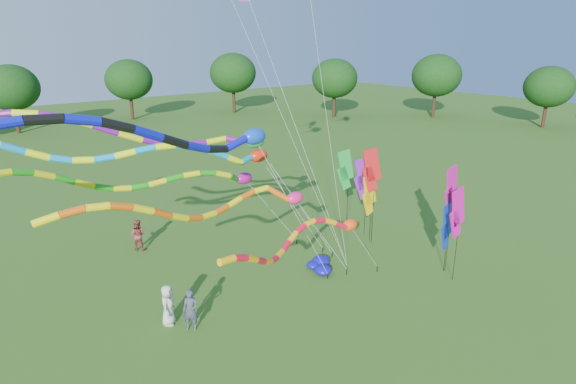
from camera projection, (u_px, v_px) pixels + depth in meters
ground at (373, 324)px, 19.72m from camera, size 160.00×160.00×0.00m
tree_ring at (427, 180)px, 20.24m from camera, size 122.00×117.91×9.54m
tube_kite_red at (310, 236)px, 18.31m from camera, size 10.76×3.43×5.74m
tube_kite_orange at (222, 204)px, 17.71m from camera, size 13.22×1.56×7.11m
tube_kite_purple at (140, 133)px, 20.42m from camera, size 16.18×6.05×9.23m
tube_kite_blue at (126, 137)px, 14.33m from camera, size 17.69×1.78×10.19m
tube_kite_cyan at (176, 154)px, 20.12m from camera, size 14.51×2.09×8.50m
tube_kite_green at (170, 179)px, 21.67m from camera, size 13.86×1.53×7.16m
banner_pole_blue_a at (447, 226)px, 23.20m from camera, size 1.16×0.29×3.77m
banner_pole_red at (371, 170)px, 26.06m from camera, size 1.09×0.56×5.59m
banner_pole_violet at (363, 179)px, 27.31m from camera, size 1.09×0.55×4.78m
banner_pole_magenta_b at (451, 191)px, 22.75m from camera, size 1.16×0.17×5.53m
banner_pole_magenta_a at (457, 213)px, 22.05m from camera, size 1.16×0.11×4.77m
banner_pole_green at (345, 170)px, 28.47m from camera, size 1.14×0.41×4.96m
banner_pole_orange at (369, 194)px, 26.72m from camera, size 1.16×0.11×4.12m
blue_nylon_heap at (325, 267)px, 24.12m from camera, size 1.51×1.26×0.49m
person_a at (168, 305)px, 19.46m from camera, size 0.98×1.00×1.74m
person_b at (191, 310)px, 19.09m from camera, size 0.75×0.75×1.75m
person_c at (138, 235)px, 26.36m from camera, size 1.06×1.07×1.74m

